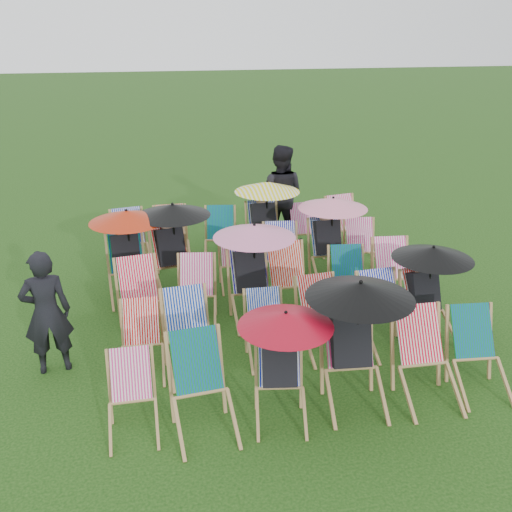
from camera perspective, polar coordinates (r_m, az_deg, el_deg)
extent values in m
plane|color=black|center=(8.58, 1.56, -6.07)|extent=(100.00, 100.00, 0.00)
cube|color=#E12D7F|center=(6.40, -12.42, -11.45)|extent=(0.43, 0.32, 0.51)
cube|color=#0A6D2C|center=(6.29, -6.00, -10.36)|extent=(0.55, 0.43, 0.62)
cube|color=#0716A4|center=(6.43, 2.32, -10.32)|extent=(0.50, 0.41, 0.54)
cube|color=black|center=(6.40, 2.35, -10.54)|extent=(0.44, 0.45, 0.56)
sphere|color=tan|center=(6.32, 2.32, -7.82)|extent=(0.20, 0.20, 0.20)
cylinder|color=black|center=(6.24, 2.93, -8.79)|extent=(0.03, 0.03, 0.66)
cone|color=#A2091B|center=(6.09, 2.99, -6.35)|extent=(1.04, 1.04, 0.16)
cube|color=#E92E7E|center=(6.74, 9.23, -8.00)|extent=(0.57, 0.44, 0.63)
cube|color=black|center=(6.69, 9.35, -8.23)|extent=(0.48, 0.50, 0.66)
sphere|color=tan|center=(6.62, 9.28, -5.16)|extent=(0.23, 0.23, 0.23)
cylinder|color=black|center=(6.53, 10.17, -6.16)|extent=(0.03, 0.03, 0.77)
cone|color=black|center=(6.37, 10.38, -3.36)|extent=(1.21, 1.21, 0.19)
cube|color=red|center=(7.00, 15.98, -7.52)|extent=(0.53, 0.40, 0.62)
cube|color=#0A6E30|center=(7.36, 20.81, -7.03)|extent=(0.52, 0.40, 0.58)
cube|color=#C70807|center=(7.36, -11.40, -6.42)|extent=(0.46, 0.35, 0.53)
cube|color=#07269C|center=(7.29, -7.05, -5.67)|extent=(0.53, 0.41, 0.60)
cube|color=#0728A4|center=(7.50, 0.82, -5.42)|extent=(0.45, 0.34, 0.52)
cube|color=#C10806|center=(7.71, 6.18, -4.22)|extent=(0.51, 0.39, 0.58)
cube|color=#0810AA|center=(7.94, 12.22, -3.68)|extent=(0.52, 0.40, 0.60)
cube|color=red|center=(8.27, 16.16, -3.25)|extent=(0.51, 0.39, 0.57)
cube|color=black|center=(8.23, 16.34, -3.39)|extent=(0.43, 0.45, 0.59)
sphere|color=tan|center=(8.18, 16.20, -1.14)|extent=(0.21, 0.21, 0.21)
cylinder|color=black|center=(8.13, 17.04, -1.77)|extent=(0.03, 0.03, 0.69)
cone|color=black|center=(8.01, 17.29, 0.31)|extent=(1.09, 1.09, 0.17)
cube|color=red|center=(8.31, -11.79, -2.31)|extent=(0.55, 0.43, 0.61)
cube|color=#D42A76|center=(8.45, -5.97, -1.85)|extent=(0.53, 0.43, 0.57)
cube|color=#0F07A0|center=(8.44, -0.74, -1.36)|extent=(0.53, 0.39, 0.62)
cube|color=black|center=(8.39, -0.66, -1.51)|extent=(0.44, 0.45, 0.65)
sphere|color=tan|center=(8.36, -0.83, 0.92)|extent=(0.23, 0.23, 0.23)
cylinder|color=black|center=(8.25, -0.17, 0.24)|extent=(0.03, 0.03, 0.76)
cone|color=pink|center=(8.13, -0.17, 2.50)|extent=(1.19, 1.19, 0.18)
cube|color=red|center=(8.63, 3.01, -0.82)|extent=(0.53, 0.39, 0.62)
cube|color=#096621|center=(8.84, 9.08, -0.92)|extent=(0.52, 0.41, 0.57)
cube|color=#F3308E|center=(9.17, 13.38, -0.16)|extent=(0.54, 0.42, 0.60)
cube|color=#0A732F|center=(9.36, -12.92, 0.42)|extent=(0.54, 0.41, 0.61)
cube|color=black|center=(9.31, -12.90, 0.30)|extent=(0.46, 0.47, 0.64)
sphere|color=tan|center=(9.30, -13.12, 2.46)|extent=(0.22, 0.22, 0.22)
cylinder|color=black|center=(9.18, -12.63, 1.89)|extent=(0.03, 0.03, 0.75)
cone|color=#B8260A|center=(9.07, -12.80, 3.91)|extent=(1.17, 1.17, 0.18)
cube|color=#BE0607|center=(9.44, -8.65, 1.03)|extent=(0.58, 0.47, 0.62)
cube|color=black|center=(9.39, -8.57, 0.91)|extent=(0.51, 0.52, 0.65)
sphere|color=tan|center=(9.38, -8.85, 3.09)|extent=(0.23, 0.23, 0.23)
cylinder|color=black|center=(9.27, -8.21, 2.54)|extent=(0.03, 0.03, 0.76)
cone|color=black|center=(9.16, -8.33, 4.60)|extent=(1.20, 1.20, 0.19)
cube|color=#CC2862|center=(9.54, -2.25, 0.70)|extent=(0.45, 0.34, 0.51)
cube|color=#06088E|center=(9.64, 2.48, 1.53)|extent=(0.54, 0.43, 0.60)
cube|color=#0730A4|center=(9.89, 7.01, 1.98)|extent=(0.52, 0.39, 0.61)
cube|color=black|center=(9.84, 7.10, 1.87)|extent=(0.43, 0.45, 0.63)
sphere|color=tan|center=(9.83, 7.01, 3.90)|extent=(0.22, 0.22, 0.22)
cylinder|color=black|center=(9.73, 7.61, 3.35)|extent=(0.03, 0.03, 0.74)
cone|color=pink|center=(9.63, 7.71, 5.26)|extent=(1.17, 1.17, 0.18)
cube|color=#E52D8E|center=(10.21, 10.32, 2.10)|extent=(0.52, 0.42, 0.56)
cube|color=#071891|center=(10.57, -12.66, 2.94)|extent=(0.56, 0.45, 0.61)
cube|color=red|center=(10.58, -8.55, 3.29)|extent=(0.52, 0.38, 0.61)
cube|color=#0A723E|center=(10.61, -3.59, 3.36)|extent=(0.54, 0.44, 0.58)
cube|color=#081DA8|center=(10.68, 0.65, 3.78)|extent=(0.53, 0.40, 0.62)
cube|color=black|center=(10.63, 0.70, 3.69)|extent=(0.45, 0.46, 0.65)
sphere|color=tan|center=(10.63, 0.60, 5.62)|extent=(0.23, 0.23, 0.23)
cylinder|color=black|center=(10.52, 1.11, 5.12)|extent=(0.03, 0.03, 0.76)
cone|color=yellow|center=(10.42, 1.12, 6.95)|extent=(1.19, 1.19, 0.18)
cube|color=#F0309E|center=(10.98, 4.68, 3.78)|extent=(0.47, 0.35, 0.55)
cube|color=#EA2E74|center=(11.14, 8.63, 4.34)|extent=(0.58, 0.47, 0.63)
imported|color=black|center=(7.41, -20.22, -5.34)|extent=(0.64, 0.47, 1.61)
imported|color=black|center=(11.15, 2.41, 6.10)|extent=(1.17, 1.07, 1.96)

